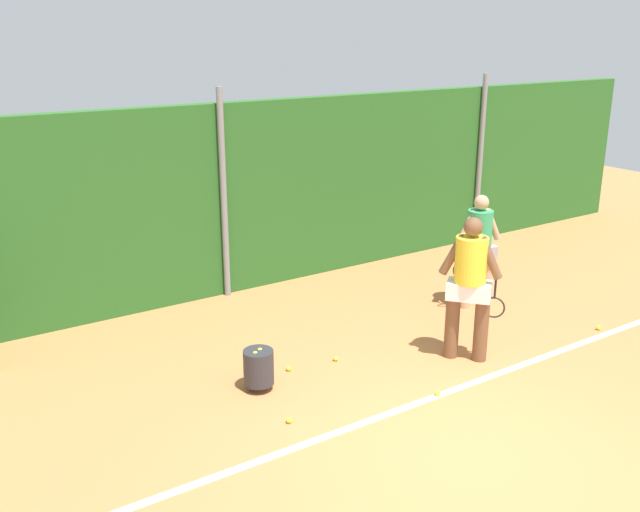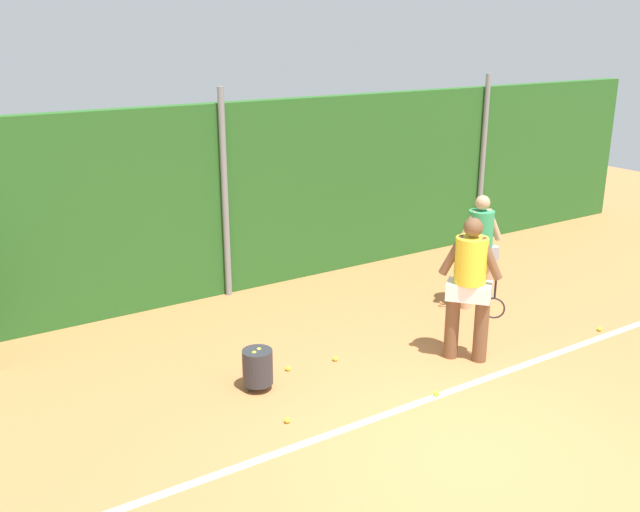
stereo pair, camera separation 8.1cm
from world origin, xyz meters
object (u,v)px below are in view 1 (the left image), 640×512
ball_hopper (259,367)px  player_midcourt (478,245)px  tennis_ball_6 (289,420)px  tennis_ball_4 (598,328)px  tennis_ball_0 (438,393)px  tennis_ball_5 (453,281)px  tennis_ball_3 (289,368)px  player_foreground_near (470,281)px  tennis_ball_2 (336,359)px

ball_hopper → player_midcourt: bearing=7.0°
ball_hopper → tennis_ball_6: size_ratio=7.78×
ball_hopper → tennis_ball_4: ball_hopper is taller
tennis_ball_0 → tennis_ball_5: size_ratio=1.00×
ball_hopper → tennis_ball_6: (-0.09, -0.84, -0.26)m
tennis_ball_3 → player_midcourt: bearing=4.7°
tennis_ball_0 → tennis_ball_3: same height
player_midcourt → tennis_ball_3: (-3.50, -0.29, -0.94)m
ball_hopper → tennis_ball_3: (0.53, 0.21, -0.26)m
tennis_ball_4 → tennis_ball_6: size_ratio=1.00×
tennis_ball_5 → tennis_ball_6: 5.11m
player_foreground_near → tennis_ball_5: 3.03m
tennis_ball_3 → tennis_ball_4: bearing=-17.3°
tennis_ball_3 → tennis_ball_6: (-0.63, -1.05, 0.00)m
ball_hopper → tennis_ball_4: 4.98m
player_foreground_near → tennis_ball_0: (-0.97, -0.55, -1.02)m
player_midcourt → tennis_ball_4: 2.05m
tennis_ball_2 → tennis_ball_5: 3.55m
tennis_ball_3 → tennis_ball_2: bearing=-8.4°
tennis_ball_5 → tennis_ball_6: (-4.57, -2.27, 0.00)m
ball_hopper → tennis_ball_5: 4.71m
tennis_ball_6 → tennis_ball_0: bearing=-14.1°
tennis_ball_4 → tennis_ball_6: 4.94m
tennis_ball_6 → tennis_ball_5: bearing=26.4°
tennis_ball_4 → ball_hopper: bearing=166.8°
player_foreground_near → player_midcourt: 1.87m
player_midcourt → tennis_ball_5: size_ratio=26.42×
tennis_ball_4 → tennis_ball_2: bearing=161.2°
player_foreground_near → ball_hopper: bearing=-145.4°
player_midcourt → tennis_ball_0: (-2.37, -1.78, -0.94)m
player_midcourt → tennis_ball_6: 4.44m
tennis_ball_4 → tennis_ball_5: bearing=98.0°
tennis_ball_0 → tennis_ball_6: same height
tennis_ball_0 → tennis_ball_3: size_ratio=1.00×
tennis_ball_4 → tennis_ball_0: bearing=-177.3°
tennis_ball_3 → tennis_ball_4: same height
tennis_ball_3 → tennis_ball_5: 4.13m
tennis_ball_4 → tennis_ball_5: (-0.36, 2.56, 0.00)m
tennis_ball_4 → tennis_ball_6: bearing=176.6°
ball_hopper → tennis_ball_5: size_ratio=7.78×
player_foreground_near → tennis_ball_0: 1.51m
ball_hopper → tennis_ball_3: bearing=21.3°
player_foreground_near → tennis_ball_3: size_ratio=28.51×
player_foreground_near → tennis_ball_2: (-1.45, 0.85, -1.02)m
tennis_ball_5 → tennis_ball_4: bearing=-82.0°
tennis_ball_0 → tennis_ball_4: size_ratio=1.00×
tennis_ball_2 → tennis_ball_4: (3.66, -1.25, 0.00)m
ball_hopper → tennis_ball_2: 1.21m
tennis_ball_3 → tennis_ball_6: same height
player_midcourt → tennis_ball_3: bearing=19.2°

